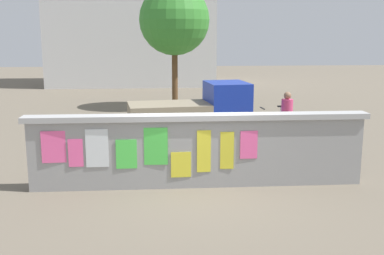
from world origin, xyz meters
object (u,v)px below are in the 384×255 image
(bicycle_near, at_px, (83,157))
(person_walking, at_px, (287,113))
(motorcycle, at_px, (294,147))
(bicycle_far, at_px, (276,123))
(tree_roadside, at_px, (174,20))
(auto_rickshaw_truck, at_px, (195,114))

(bicycle_near, bearing_deg, person_walking, 21.53)
(motorcycle, relative_size, bicycle_far, 1.10)
(bicycle_near, distance_m, person_walking, 6.11)
(motorcycle, height_order, bicycle_far, bicycle_far)
(bicycle_far, height_order, tree_roadside, tree_roadside)
(motorcycle, height_order, tree_roadside, tree_roadside)
(bicycle_near, xyz_separation_m, person_walking, (5.66, 2.23, 0.62))
(person_walking, bearing_deg, motorcycle, -100.29)
(person_walking, distance_m, tree_roadside, 8.47)
(motorcycle, bearing_deg, person_walking, 79.71)
(bicycle_far, xyz_separation_m, person_walking, (-0.10, -1.64, 0.62))
(bicycle_near, distance_m, tree_roadside, 10.54)
(bicycle_near, relative_size, bicycle_far, 0.99)
(bicycle_near, height_order, tree_roadside, tree_roadside)
(auto_rickshaw_truck, xyz_separation_m, bicycle_near, (-2.97, -2.75, -0.54))
(motorcycle, bearing_deg, auto_rickshaw_truck, 132.10)
(motorcycle, xyz_separation_m, tree_roadside, (-2.67, 9.41, 3.40))
(bicycle_near, bearing_deg, auto_rickshaw_truck, 42.86)
(auto_rickshaw_truck, xyz_separation_m, tree_roadside, (-0.35, 6.84, 2.97))
(motorcycle, relative_size, tree_roadside, 0.35)
(motorcycle, height_order, person_walking, person_walking)
(auto_rickshaw_truck, relative_size, bicycle_far, 2.20)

